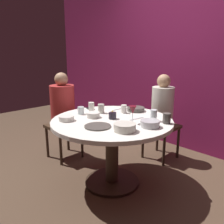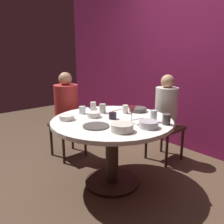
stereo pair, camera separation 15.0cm
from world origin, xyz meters
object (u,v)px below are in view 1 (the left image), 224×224
Objects in this scene: cup_by_left_diner at (167,118)px; cup_center_front at (154,115)px; cell_phone at (90,109)px; bowl_rice_portion at (125,127)px; bowl_sauce_side at (66,118)px; cup_beside_wine at (124,109)px; candle_holder at (112,116)px; dinner_plate at (98,126)px; seated_diner_left at (63,107)px; bowl_serving_large at (150,124)px; cup_far_edge at (91,107)px; seated_diner_back at (162,108)px; dining_table at (112,134)px; bowl_small_white at (93,115)px; cup_by_right_diner at (81,110)px; wine_glass at (133,111)px; bowl_salad_center at (136,109)px; cup_near_candle at (101,109)px.

cup_by_left_diner is 0.87× the size of cup_center_front.
cell_phone is 0.70× the size of bowl_rice_portion.
cup_center_front is (0.63, 0.63, 0.03)m from bowl_sauce_side.
candle_holder is at bearing -72.57° from cup_beside_wine.
dinner_plate is at bearing -71.08° from candle_holder.
seated_diner_left reaches higher than bowl_serving_large.
cell_phone is at bearing 113.99° from bowl_sauce_side.
bowl_rice_portion is (1.28, -0.18, 0.05)m from seated_diner_left.
cup_far_edge is (-0.10, 0.41, 0.03)m from bowl_sauce_side.
cell_phone is at bearing -171.04° from cup_center_front.
bowl_rice_portion is at bearing 17.34° from seated_diner_back.
bowl_small_white is at bearing -154.79° from dining_table.
bowl_sauce_side reaches higher than dinner_plate.
bowl_serving_large is (1.36, 0.08, 0.05)m from seated_diner_left.
seated_diner_left is at bearing 164.90° from dinner_plate.
dinner_plate is 2.95× the size of cup_by_right_diner.
bowl_sauce_side is at bearing -107.32° from cup_beside_wine.
cell_phone is 0.87m from cup_center_front.
cup_by_right_diner is at bearing 45.02° from cell_phone.
seated_diner_back is 0.92m from wine_glass.
bowl_small_white is at bearing -164.55° from bowl_serving_large.
cup_by_right_diner reaches higher than bowl_rice_portion.
bowl_sauce_side is at bearing -135.20° from cup_center_front.
cup_center_front reaches higher than candle_holder.
bowl_salad_center is (0.46, 0.32, 0.02)m from cell_phone.
cup_beside_wine is (0.30, 0.23, -0.01)m from cup_far_edge.
cup_beside_wine is (0.84, 0.28, 0.07)m from seated_diner_left.
seated_diner_back is 1.21m from dinner_plate.
bowl_rice_portion is 1.75× the size of cup_far_edge.
bowl_sauce_side is at bearing -68.76° from cup_by_right_diner.
dinner_plate is at bearing -159.10° from bowl_rice_portion.
cell_phone is 0.39m from bowl_small_white.
seated_diner_left reaches higher than cup_by_right_diner.
cell_phone is 0.16m from cup_far_edge.
cup_near_candle is at bearing -165.66° from cup_by_left_diner.
bowl_small_white is 0.39m from cup_beside_wine.
dining_table is 1.10× the size of seated_diner_back.
cup_far_edge is (-0.73, -0.22, -0.00)m from cup_center_front.
seated_diner_back is 10.90× the size of cup_near_candle.
cup_beside_wine is at bearing 158.90° from bowl_serving_large.
wine_glass reaches higher than candle_holder.
bowl_rice_portion is (0.40, -0.63, 0.01)m from bowl_salad_center.
seated_diner_left reaches higher than cup_far_edge.
bowl_rice_portion reaches higher than cell_phone.
cell_phone is 1.47× the size of cup_beside_wine.
dinner_plate is (-0.15, -0.32, -0.12)m from wine_glass.
seated_diner_left is 0.89m from cup_beside_wine.
dining_table is 0.38m from wine_glass.
bowl_salad_center is 0.74m from bowl_rice_portion.
cup_near_candle is 1.02× the size of cup_by_left_diner.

